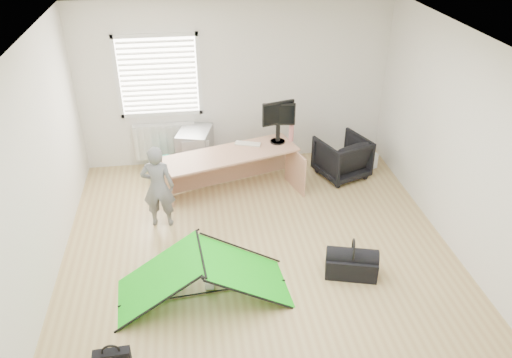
{
  "coord_description": "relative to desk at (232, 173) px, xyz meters",
  "views": [
    {
      "loc": [
        -0.75,
        -4.89,
        4.11
      ],
      "look_at": [
        0.0,
        0.4,
        0.95
      ],
      "focal_mm": 35.0,
      "sensor_mm": 36.0,
      "label": 1
    }
  ],
  "objects": [
    {
      "name": "storage_crate",
      "position": [
        2.22,
        0.5,
        -0.21
      ],
      "size": [
        0.54,
        0.45,
        0.26
      ],
      "primitive_type": "cube",
      "rotation": [
        0.0,
        0.0,
        0.29
      ],
      "color": "white",
      "rests_on": "ground"
    },
    {
      "name": "back_wall",
      "position": [
        0.2,
        1.1,
        1.01
      ],
      "size": [
        5.0,
        0.02,
        2.7
      ],
      "primitive_type": "cube",
      "color": "silver",
      "rests_on": "ground"
    },
    {
      "name": "person",
      "position": [
        -1.06,
        -0.69,
        0.26
      ],
      "size": [
        0.47,
        0.34,
        1.21
      ],
      "primitive_type": "imported",
      "rotation": [
        0.0,
        0.0,
        3.02
      ],
      "color": "slate",
      "rests_on": "ground"
    },
    {
      "name": "window",
      "position": [
        -1.0,
        1.06,
        1.21
      ],
      "size": [
        1.2,
        0.06,
        1.2
      ],
      "primitive_type": "cube",
      "color": "silver",
      "rests_on": "back_wall"
    },
    {
      "name": "tote_bag",
      "position": [
        -1.08,
        0.59,
        -0.15
      ],
      "size": [
        0.34,
        0.22,
        0.37
      ],
      "primitive_type": "cube",
      "rotation": [
        0.0,
        0.0,
        0.27
      ],
      "color": "#209A76",
      "rests_on": "ground"
    },
    {
      "name": "kite",
      "position": [
        -0.55,
        -2.18,
        -0.04
      ],
      "size": [
        2.02,
        1.01,
        0.61
      ],
      "primitive_type": null,
      "rotation": [
        0.0,
        0.0,
        0.08
      ],
      "color": "#14CD14",
      "rests_on": "ground"
    },
    {
      "name": "duffel_bag",
      "position": [
        1.24,
        -2.08,
        -0.21
      ],
      "size": [
        0.68,
        0.47,
        0.27
      ],
      "primitive_type": "cube",
      "rotation": [
        0.0,
        0.0,
        -0.28
      ],
      "color": "black",
      "rests_on": "ground"
    },
    {
      "name": "ground",
      "position": [
        0.2,
        -1.65,
        -0.34
      ],
      "size": [
        5.5,
        5.5,
        0.0
      ],
      "primitive_type": "plane",
      "color": "tan",
      "rests_on": "ground"
    },
    {
      "name": "desk",
      "position": [
        0.0,
        0.0,
        0.0
      ],
      "size": [
        2.1,
        1.18,
        0.68
      ],
      "primitive_type": "cube",
      "rotation": [
        0.0,
        0.0,
        0.29
      ],
      "color": "#AB7A5F",
      "rests_on": "ground"
    },
    {
      "name": "white_box",
      "position": [
        -0.47,
        -2.07,
        -0.29
      ],
      "size": [
        0.12,
        0.12,
        0.1
      ],
      "primitive_type": "cube",
      "rotation": [
        0.0,
        0.0,
        -0.14
      ],
      "color": "silver",
      "rests_on": "ground"
    },
    {
      "name": "monitor_right",
      "position": [
        0.76,
        0.27,
        0.58
      ],
      "size": [
        0.5,
        0.16,
        0.47
      ],
      "primitive_type": "cube",
      "rotation": [
        0.0,
        0.0,
        -0.11
      ],
      "color": "black",
      "rests_on": "desk"
    },
    {
      "name": "radiator",
      "position": [
        -1.0,
        1.02,
        0.11
      ],
      "size": [
        1.0,
        0.12,
        0.6
      ],
      "primitive_type": "cube",
      "color": "silver",
      "rests_on": "back_wall"
    },
    {
      "name": "keyboard",
      "position": [
        0.28,
        0.25,
        0.35
      ],
      "size": [
        0.41,
        0.25,
        0.02
      ],
      "primitive_type": "cube",
      "rotation": [
        0.0,
        0.0,
        -0.33
      ],
      "color": "beige",
      "rests_on": "desk"
    },
    {
      "name": "monitor_left",
      "position": [
        0.74,
        0.26,
        0.59
      ],
      "size": [
        0.53,
        0.25,
        0.49
      ],
      "primitive_type": "cube",
      "rotation": [
        0.0,
        0.0,
        0.28
      ],
      "color": "black",
      "rests_on": "desk"
    },
    {
      "name": "office_chair",
      "position": [
        1.81,
        0.27,
        -0.01
      ],
      "size": [
        0.93,
        0.94,
        0.67
      ],
      "primitive_type": "imported",
      "rotation": [
        0.0,
        0.0,
        3.5
      ],
      "color": "black",
      "rests_on": "ground"
    },
    {
      "name": "filing_cabinet",
      "position": [
        -0.51,
        0.73,
        0.03
      ],
      "size": [
        0.63,
        0.75,
        0.75
      ],
      "primitive_type": "cube",
      "rotation": [
        0.0,
        0.0,
        -0.27
      ],
      "color": "#97999C",
      "rests_on": "ground"
    },
    {
      "name": "thermos",
      "position": [
        0.96,
        0.28,
        0.48
      ],
      "size": [
        0.09,
        0.09,
        0.27
      ],
      "primitive_type": "cylinder",
      "rotation": [
        0.0,
        0.0,
        0.17
      ],
      "color": "#BA6968",
      "rests_on": "desk"
    }
  ]
}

